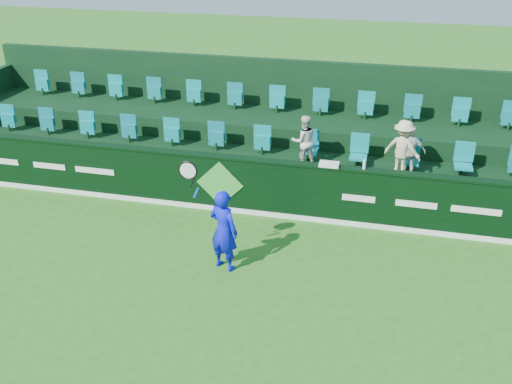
% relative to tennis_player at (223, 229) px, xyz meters
% --- Properties ---
extents(ground, '(60.00, 60.00, 0.00)m').
position_rel_tennis_player_xyz_m(ground, '(-0.72, -1.71, -0.85)').
color(ground, '#276818').
rests_on(ground, ground).
extents(sponsor_hoarding, '(16.00, 0.25, 1.35)m').
position_rel_tennis_player_xyz_m(sponsor_hoarding, '(-0.72, 2.29, -0.17)').
color(sponsor_hoarding, black).
rests_on(sponsor_hoarding, ground).
extents(stand_tier_front, '(16.00, 2.00, 0.80)m').
position_rel_tennis_player_xyz_m(stand_tier_front, '(-0.72, 3.39, -0.45)').
color(stand_tier_front, black).
rests_on(stand_tier_front, ground).
extents(stand_tier_back, '(16.00, 1.80, 1.30)m').
position_rel_tennis_player_xyz_m(stand_tier_back, '(-0.72, 5.29, -0.20)').
color(stand_tier_back, black).
rests_on(stand_tier_back, ground).
extents(stand_rear, '(16.00, 4.10, 2.60)m').
position_rel_tennis_player_xyz_m(stand_rear, '(-0.72, 5.74, 0.37)').
color(stand_rear, black).
rests_on(stand_rear, ground).
extents(seat_row_front, '(13.50, 0.50, 0.60)m').
position_rel_tennis_player_xyz_m(seat_row_front, '(-0.72, 3.79, 0.25)').
color(seat_row_front, '#0B898B').
rests_on(seat_row_front, stand_tier_front).
extents(seat_row_back, '(13.50, 0.50, 0.60)m').
position_rel_tennis_player_xyz_m(seat_row_back, '(-0.72, 5.59, 0.75)').
color(seat_row_back, '#0B898B').
rests_on(seat_row_back, stand_tier_back).
extents(tennis_player, '(1.21, 0.58, 2.30)m').
position_rel_tennis_player_xyz_m(tennis_player, '(0.00, 0.00, 0.00)').
color(tennis_player, '#0D14E1').
rests_on(tennis_player, ground).
extents(spectator_left, '(0.75, 0.68, 1.24)m').
position_rel_tennis_player_xyz_m(spectator_left, '(0.97, 3.41, 0.58)').
color(spectator_left, silver).
rests_on(spectator_left, stand_tier_front).
extents(spectator_middle, '(0.71, 0.36, 1.16)m').
position_rel_tennis_player_xyz_m(spectator_middle, '(3.38, 3.41, 0.53)').
color(spectator_middle, silver).
rests_on(spectator_middle, stand_tier_front).
extents(spectator_right, '(0.96, 0.76, 1.31)m').
position_rel_tennis_player_xyz_m(spectator_right, '(3.21, 3.41, 0.61)').
color(spectator_right, beige).
rests_on(spectator_right, stand_tier_front).
extents(towel, '(0.42, 0.27, 0.06)m').
position_rel_tennis_player_xyz_m(towel, '(1.70, 2.29, 0.54)').
color(towel, white).
rests_on(towel, sponsor_hoarding).
extents(drinks_bottle, '(0.07, 0.07, 0.21)m').
position_rel_tennis_player_xyz_m(drinks_bottle, '(2.43, 2.29, 0.61)').
color(drinks_bottle, silver).
rests_on(drinks_bottle, sponsor_hoarding).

